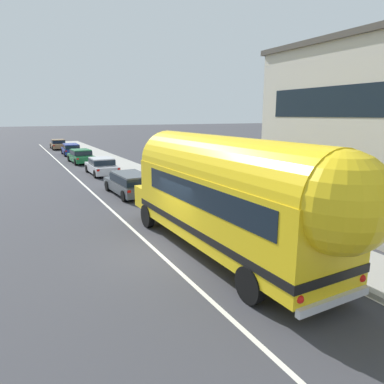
{
  "coord_description": "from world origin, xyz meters",
  "views": [
    {
      "loc": [
        -4.3,
        -10.87,
        4.81
      ],
      "look_at": [
        1.87,
        1.01,
        1.83
      ],
      "focal_mm": 32.67,
      "sensor_mm": 36.0,
      "label": 1
    }
  ],
  "objects_px": {
    "car_fifth": "(58,144)",
    "car_lead": "(130,182)",
    "painted_bus": "(231,193)",
    "car_fourth": "(71,149)",
    "car_third": "(81,155)",
    "car_second": "(102,165)"
  },
  "relations": [
    {
      "from": "painted_bus",
      "to": "car_lead",
      "type": "relative_size",
      "value": 2.47
    },
    {
      "from": "painted_bus",
      "to": "car_third",
      "type": "distance_m",
      "value": 27.28
    },
    {
      "from": "car_fifth",
      "to": "car_lead",
      "type": "bearing_deg",
      "value": -89.75
    },
    {
      "from": "car_fourth",
      "to": "car_third",
      "type": "bearing_deg",
      "value": -91.45
    },
    {
      "from": "car_lead",
      "to": "car_fourth",
      "type": "height_order",
      "value": "same"
    },
    {
      "from": "car_second",
      "to": "car_third",
      "type": "distance_m",
      "value": 8.01
    },
    {
      "from": "car_second",
      "to": "car_fourth",
      "type": "distance_m",
      "value": 15.68
    },
    {
      "from": "painted_bus",
      "to": "car_second",
      "type": "distance_m",
      "value": 19.29
    },
    {
      "from": "car_second",
      "to": "car_fourth",
      "type": "xyz_separation_m",
      "value": [
        -0.02,
        15.68,
        0.05
      ]
    },
    {
      "from": "car_third",
      "to": "painted_bus",
      "type": "bearing_deg",
      "value": -90.03
    },
    {
      "from": "car_second",
      "to": "car_fifth",
      "type": "xyz_separation_m",
      "value": [
        -0.39,
        24.44,
        0.0
      ]
    },
    {
      "from": "car_fifth",
      "to": "car_third",
      "type": "bearing_deg",
      "value": -89.37
    },
    {
      "from": "car_second",
      "to": "painted_bus",
      "type": "bearing_deg",
      "value": -90.67
    },
    {
      "from": "car_lead",
      "to": "car_fifth",
      "type": "relative_size",
      "value": 1.01
    },
    {
      "from": "car_second",
      "to": "car_fourth",
      "type": "relative_size",
      "value": 1.03
    },
    {
      "from": "car_fourth",
      "to": "car_fifth",
      "type": "relative_size",
      "value": 0.94
    },
    {
      "from": "painted_bus",
      "to": "car_fourth",
      "type": "bearing_deg",
      "value": 89.66
    },
    {
      "from": "car_fifth",
      "to": "car_second",
      "type": "bearing_deg",
      "value": -89.08
    },
    {
      "from": "car_third",
      "to": "car_fifth",
      "type": "xyz_separation_m",
      "value": [
        -0.18,
        16.44,
        -0.0
      ]
    },
    {
      "from": "car_fourth",
      "to": "car_fifth",
      "type": "bearing_deg",
      "value": 92.46
    },
    {
      "from": "car_third",
      "to": "car_fourth",
      "type": "bearing_deg",
      "value": 88.55
    },
    {
      "from": "car_lead",
      "to": "car_fourth",
      "type": "bearing_deg",
      "value": 89.44
    }
  ]
}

